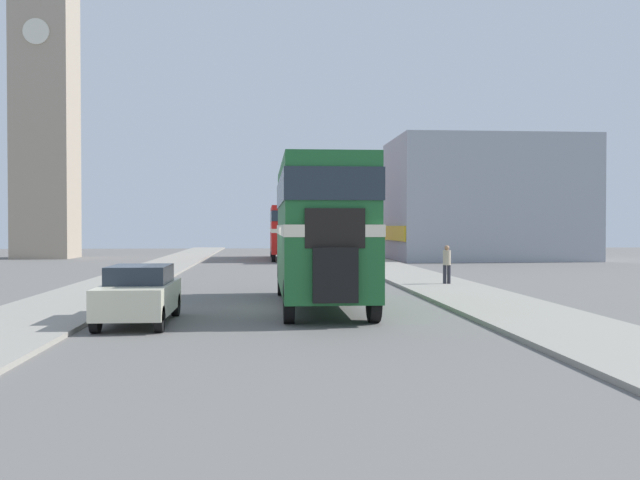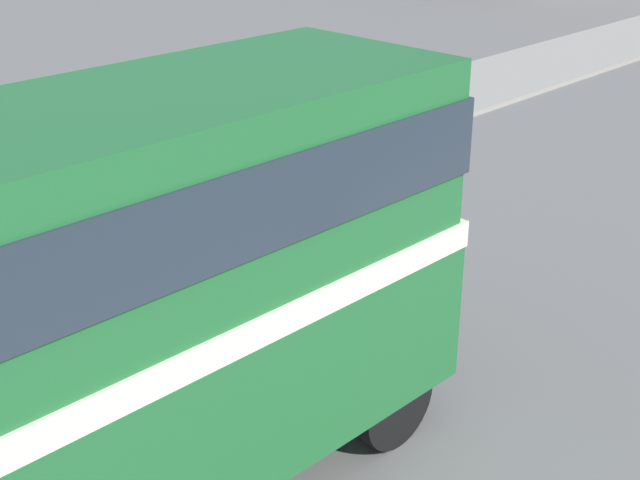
# 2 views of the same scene
# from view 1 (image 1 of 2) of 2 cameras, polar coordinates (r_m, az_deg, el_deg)

# --- Properties ---
(ground_plane) EXTENTS (120.00, 120.00, 0.00)m
(ground_plane) POSITION_cam_1_polar(r_m,az_deg,el_deg) (21.98, -3.06, -5.49)
(ground_plane) COLOR slate
(sidewalk_right) EXTENTS (3.50, 120.00, 0.12)m
(sidewalk_right) POSITION_cam_1_polar(r_m,az_deg,el_deg) (23.15, 13.96, -5.04)
(sidewalk_right) COLOR gray
(sidewalk_right) RESTS_ON ground_plane
(sidewalk_left) EXTENTS (3.50, 120.00, 0.12)m
(sidewalk_left) POSITION_cam_1_polar(r_m,az_deg,el_deg) (22.82, -20.33, -5.16)
(sidewalk_left) COLOR gray
(sidewalk_left) RESTS_ON ground_plane
(double_decker_bus) EXTENTS (2.53, 9.69, 4.43)m
(double_decker_bus) POSITION_cam_1_polar(r_m,az_deg,el_deg) (22.31, 0.00, 1.40)
(double_decker_bus) COLOR #1E602D
(double_decker_bus) RESTS_ON ground_plane
(bus_distant) EXTENTS (2.39, 10.77, 4.00)m
(bus_distant) POSITION_cam_1_polar(r_m,az_deg,el_deg) (54.63, -2.71, 0.98)
(bus_distant) COLOR red
(bus_distant) RESTS_ON ground_plane
(car_parked_near) EXTENTS (1.69, 4.02, 1.50)m
(car_parked_near) POSITION_cam_1_polar(r_m,az_deg,el_deg) (19.06, -14.26, -4.19)
(car_parked_near) COLOR beige
(car_parked_near) RESTS_ON ground_plane
(pedestrian_walking) EXTENTS (0.32, 0.32, 1.61)m
(pedestrian_walking) POSITION_cam_1_polar(r_m,az_deg,el_deg) (30.27, 10.11, -1.74)
(pedestrian_walking) COLOR #282833
(pedestrian_walking) RESTS_ON sidewalk_right
(church_tower) EXTENTS (4.59, 4.59, 33.90)m
(church_tower) POSITION_cam_1_polar(r_m,az_deg,el_deg) (62.20, -21.14, 14.81)
(church_tower) COLOR tan
(church_tower) RESTS_ON ground_plane
(shop_building_block) EXTENTS (14.30, 9.77, 9.13)m
(shop_building_block) POSITION_cam_1_polar(r_m,az_deg,el_deg) (55.80, 13.11, 3.17)
(shop_building_block) COLOR #999EA8
(shop_building_block) RESTS_ON ground_plane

